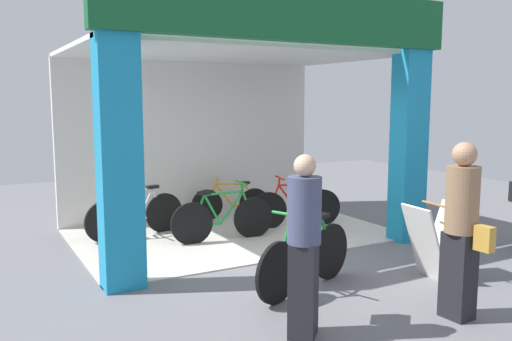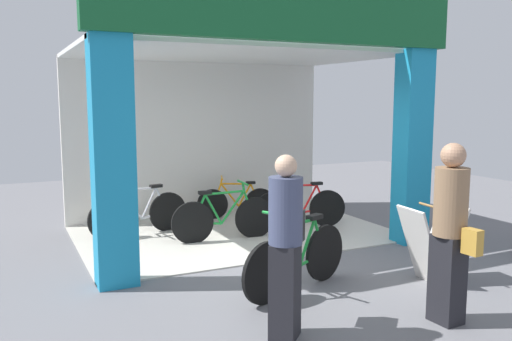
{
  "view_description": "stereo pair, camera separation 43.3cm",
  "coord_description": "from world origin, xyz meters",
  "views": [
    {
      "loc": [
        -3.8,
        -6.08,
        2.21
      ],
      "look_at": [
        0.0,
        0.83,
        1.15
      ],
      "focal_mm": 37.58,
      "sensor_mm": 36.0,
      "label": 1
    },
    {
      "loc": [
        -3.41,
        -6.27,
        2.21
      ],
      "look_at": [
        0.0,
        0.83,
        1.15
      ],
      "focal_mm": 37.58,
      "sensor_mm": 36.0,
      "label": 2
    }
  ],
  "objects": [
    {
      "name": "bicycle_inside_3",
      "position": [
        -0.33,
        1.29,
        0.37
      ],
      "size": [
        1.67,
        0.46,
        0.92
      ],
      "color": "black",
      "rests_on": "ground"
    },
    {
      "name": "bicycle_inside_1",
      "position": [
        1.17,
        1.51,
        0.36
      ],
      "size": [
        1.6,
        0.5,
        0.9
      ],
      "color": "black",
      "rests_on": "ground"
    },
    {
      "name": "pedestrian_0",
      "position": [
        -1.1,
        -2.09,
        0.89
      ],
      "size": [
        0.58,
        0.57,
        1.72
      ],
      "color": "black",
      "rests_on": "ground"
    },
    {
      "name": "pedestrian_1",
      "position": [
        0.5,
        -2.51,
        0.93
      ],
      "size": [
        0.34,
        0.53,
        1.79
      ],
      "color": "black",
      "rests_on": "ground"
    },
    {
      "name": "bicycle_inside_0",
      "position": [
        -1.44,
        2.18,
        0.37
      ],
      "size": [
        1.67,
        0.46,
        0.92
      ],
      "color": "black",
      "rests_on": "ground"
    },
    {
      "name": "bicycle_inside_2",
      "position": [
        0.46,
        2.61,
        0.32
      ],
      "size": [
        1.37,
        0.54,
        0.79
      ],
      "color": "black",
      "rests_on": "ground"
    },
    {
      "name": "sandwich_board_sign",
      "position": [
        1.21,
        -1.55,
        0.47
      ],
      "size": [
        0.73,
        0.56,
        0.95
      ],
      "color": "silver",
      "rests_on": "ground"
    },
    {
      "name": "shop_facade",
      "position": [
        0.0,
        1.64,
        1.94
      ],
      "size": [
        5.15,
        3.61,
        3.63
      ],
      "color": "beige",
      "rests_on": "ground"
    },
    {
      "name": "bicycle_parked_0",
      "position": [
        -0.4,
        -1.11,
        0.39
      ],
      "size": [
        1.66,
        0.68,
        0.97
      ],
      "color": "black",
      "rests_on": "ground"
    },
    {
      "name": "ground_plane",
      "position": [
        0.0,
        0.0,
        0.0
      ],
      "size": [
        17.9,
        17.9,
        0.0
      ],
      "primitive_type": "plane",
      "color": "slate",
      "rests_on": "ground"
    }
  ]
}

